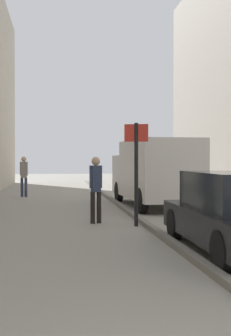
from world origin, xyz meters
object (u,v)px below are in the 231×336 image
object	(u,v)px
pedestrian_main_foreground	(96,185)
street_sign_post	(136,165)
pedestrian_mid_block	(24,174)
delivery_van	(154,171)

from	to	relation	value
pedestrian_main_foreground	street_sign_post	size ratio (longest dim) A/B	0.67
pedestrian_mid_block	street_sign_post	world-z (taller)	street_sign_post
pedestrian_main_foreground	pedestrian_mid_block	xyz separation A→B (m)	(-2.47, 8.78, 0.04)
street_sign_post	pedestrian_mid_block	bearing A→B (deg)	-52.86
pedestrian_main_foreground	street_sign_post	world-z (taller)	street_sign_post
pedestrian_mid_block	street_sign_post	bearing A→B (deg)	-58.40
pedestrian_main_foreground	pedestrian_mid_block	bearing A→B (deg)	-87.74
pedestrian_main_foreground	delivery_van	bearing A→B (deg)	-135.44
delivery_van	street_sign_post	bearing A→B (deg)	-110.78
pedestrian_main_foreground	street_sign_post	distance (m)	1.28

